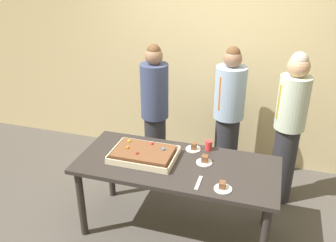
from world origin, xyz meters
The scene contains 12 objects.
ground_plane centered at (0.00, 0.00, 0.00)m, with size 12.00×12.00×0.00m, color #4C4742.
interior_back_panel centered at (0.00, 1.60, 1.50)m, with size 8.00×0.12×3.00m, color #CCB784.
party_table centered at (0.00, 0.00, 0.68)m, with size 1.87×0.82×0.78m.
sheet_cake centered at (-0.33, 0.01, 0.82)m, with size 0.62×0.43×0.10m.
plated_slice_near_left centered at (0.47, -0.27, 0.80)m, with size 0.15×0.15×0.06m.
plated_slice_near_right centered at (0.24, 0.09, 0.80)m, with size 0.15×0.15×0.07m.
plated_slice_far_left centered at (0.09, 0.29, 0.80)m, with size 0.15×0.15×0.08m.
drink_cup_nearest centered at (0.23, 0.33, 0.83)m, with size 0.07×0.07×0.10m, color red.
cake_server_utensil centered at (0.26, -0.25, 0.78)m, with size 0.03×0.20×0.01m, color silver.
person_serving_front centered at (0.31, 1.11, 0.84)m, with size 0.35×0.35×1.64m.
person_green_shirt_behind centered at (-0.47, 0.74, 0.89)m, with size 0.31×0.31×1.69m.
person_striped_tie_right centered at (0.98, 0.83, 0.90)m, with size 0.31×0.31×1.70m.
Camera 1 is at (0.77, -2.77, 2.59)m, focal length 38.91 mm.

